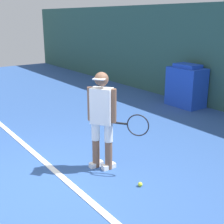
% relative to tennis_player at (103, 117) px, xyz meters
% --- Properties ---
extents(ground_plane, '(24.00, 24.00, 0.00)m').
position_rel_tennis_player_xyz_m(ground_plane, '(0.08, -1.02, -0.89)').
color(ground_plane, '#2D5193').
extents(court_baseline, '(21.60, 0.10, 0.01)m').
position_rel_tennis_player_xyz_m(court_baseline, '(0.08, -0.72, -0.89)').
color(court_baseline, white).
rests_on(court_baseline, ground_plane).
extents(tennis_player, '(0.84, 0.64, 1.61)m').
position_rel_tennis_player_xyz_m(tennis_player, '(0.00, 0.00, 0.00)').
color(tennis_player, brown).
rests_on(tennis_player, ground_plane).
extents(tennis_ball, '(0.07, 0.07, 0.07)m').
position_rel_tennis_player_xyz_m(tennis_ball, '(0.82, 0.10, -0.86)').
color(tennis_ball, '#D1E533').
rests_on(tennis_ball, ground_plane).
extents(covered_chair, '(0.99, 0.65, 1.18)m').
position_rel_tennis_player_xyz_m(covered_chair, '(-1.75, 4.00, -0.33)').
color(covered_chair, blue).
rests_on(covered_chair, ground_plane).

